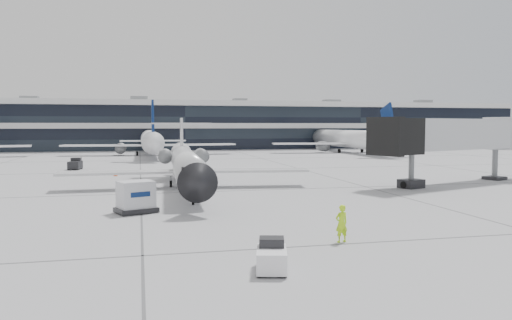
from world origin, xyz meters
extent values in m
plane|color=#969598|center=(0.00, 0.00, 0.00)|extent=(220.00, 220.00, 0.00)
cube|color=black|center=(0.00, 82.00, 5.00)|extent=(170.00, 22.00, 10.00)
cylinder|color=silver|center=(-6.03, 2.08, 2.12)|extent=(3.48, 22.23, 2.49)
cone|color=black|center=(-6.59, -10.26, 2.12)|extent=(2.60, 2.69, 2.49)
cone|color=silver|center=(-5.47, 14.62, 2.40)|extent=(2.50, 3.06, 2.37)
cube|color=silver|center=(-11.98, 3.27, 1.48)|extent=(10.20, 2.65, 0.20)
cube|color=silver|center=(0.00, 2.74, 1.48)|extent=(10.35, 3.54, 0.20)
cylinder|color=slate|center=(-7.54, 9.72, 2.49)|extent=(1.52, 3.20, 1.38)
cylinder|color=slate|center=(-3.85, 9.56, 2.49)|extent=(1.52, 3.20, 1.38)
cube|color=silver|center=(-5.50, 14.06, 4.34)|extent=(0.37, 2.41, 4.15)
cube|color=silver|center=(-5.48, 14.43, 5.81)|extent=(6.70, 1.77, 0.15)
cylinder|color=black|center=(-6.43, -6.67, 0.26)|extent=(0.19, 0.52, 0.52)
cylinder|color=black|center=(-7.33, 3.99, 0.30)|extent=(0.25, 0.60, 0.59)
cylinder|color=black|center=(-4.57, 3.86, 0.30)|extent=(0.25, 0.60, 0.59)
cube|color=silver|center=(19.36, 0.40, 4.77)|extent=(15.69, 8.07, 2.88)
cube|color=black|center=(11.82, -2.25, 4.66)|extent=(3.90, 4.31, 3.11)
cylinder|color=slate|center=(13.60, -1.62, 1.55)|extent=(0.49, 0.49, 3.11)
cube|color=black|center=(13.60, -1.62, 0.39)|extent=(2.40, 2.13, 0.78)
cylinder|color=slate|center=(25.64, 2.60, 1.66)|extent=(0.55, 0.55, 3.33)
cylinder|color=silver|center=(27.21, 3.15, 4.77)|extent=(4.44, 4.44, 3.33)
imported|color=#BCFC1A|center=(-0.66, -19.59, 0.91)|extent=(0.74, 0.57, 1.82)
cube|color=white|center=(-5.17, -23.49, 0.48)|extent=(1.59, 2.15, 0.79)
cube|color=black|center=(-5.06, -23.07, 1.01)|extent=(1.13, 1.01, 0.44)
cylinder|color=black|center=(-5.46, -22.69, 0.19)|extent=(0.25, 0.41, 0.39)
cylinder|color=black|center=(-4.53, -22.94, 0.19)|extent=(0.25, 0.41, 0.39)
cylinder|color=black|center=(-5.82, -24.05, 0.19)|extent=(0.25, 0.41, 0.39)
cylinder|color=black|center=(-4.89, -24.29, 0.19)|extent=(0.25, 0.41, 0.39)
cube|color=black|center=(-10.33, -9.05, 0.19)|extent=(2.93, 2.57, 0.30)
cube|color=silver|center=(-10.33, -9.05, 1.19)|extent=(2.56, 2.25, 1.70)
cone|color=#E9460C|center=(-12.70, 15.38, 0.31)|extent=(0.40, 0.40, 0.62)
cube|color=#E9460C|center=(-12.70, 15.38, 0.02)|extent=(0.48, 0.48, 0.03)
cube|color=black|center=(-18.06, 24.89, 0.58)|extent=(1.67, 2.48, 0.95)
cube|color=black|center=(-17.98, 25.41, 1.21)|extent=(1.28, 1.10, 0.53)
cylinder|color=black|center=(-18.51, 25.80, 0.23)|extent=(0.25, 0.48, 0.46)
cylinder|color=black|center=(-17.37, 25.65, 0.23)|extent=(0.25, 0.48, 0.46)
cylinder|color=black|center=(-18.74, 24.14, 0.23)|extent=(0.25, 0.48, 0.46)
cylinder|color=black|center=(-17.60, 23.98, 0.23)|extent=(0.25, 0.48, 0.46)
camera|label=1|loc=(-10.04, -41.67, 5.62)|focal=35.00mm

